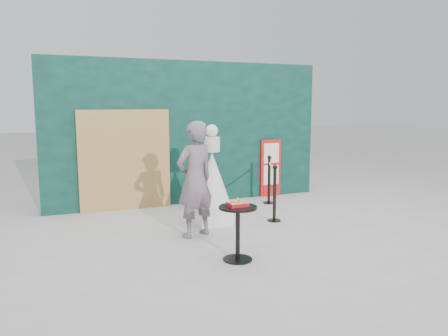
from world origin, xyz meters
TOP-DOWN VIEW (x-y plane):
  - ground at (0.00, 0.00)m, footprint 60.00×60.00m
  - back_wall at (0.00, 3.15)m, footprint 6.00×0.30m
  - bamboo_fence at (-1.40, 2.94)m, footprint 1.80×0.08m
  - woman at (-0.71, 0.70)m, footprint 0.78×0.63m
  - menu_board at (1.90, 2.95)m, footprint 0.50×0.07m
  - statue at (-0.19, 1.28)m, footprint 0.69×0.69m
  - cafe_table at (-0.54, -0.56)m, footprint 0.52×0.52m
  - food_basket at (-0.54, -0.56)m, footprint 0.26×0.19m
  - planter at (0.18, 2.81)m, footprint 0.56×0.48m
  - stanchion_barrier at (1.21, 1.65)m, footprint 0.84×1.54m

SIDE VIEW (x-z plane):
  - ground at x=0.00m, z-range 0.00..0.00m
  - stanchion_barrier at x=1.21m, z-range -0.02..1.01m
  - cafe_table at x=-0.54m, z-range 0.12..0.87m
  - planter at x=0.18m, z-range 0.08..1.02m
  - menu_board at x=1.90m, z-range 0.00..1.30m
  - statue at x=-0.19m, z-range -0.16..1.60m
  - food_basket at x=-0.54m, z-range 0.73..0.84m
  - woman at x=-0.71m, z-range 0.00..1.85m
  - bamboo_fence at x=-1.40m, z-range 0.00..2.00m
  - back_wall at x=0.00m, z-range 0.00..3.00m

